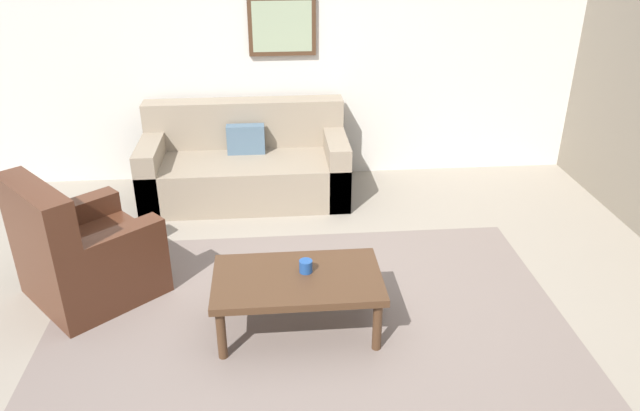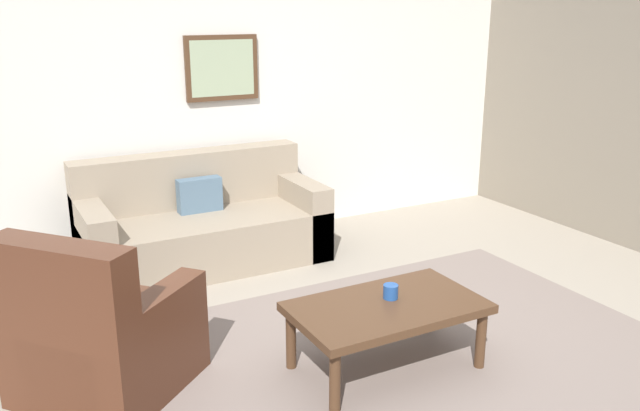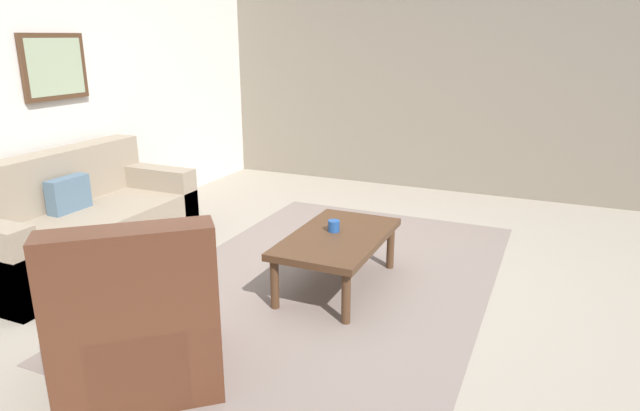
# 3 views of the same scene
# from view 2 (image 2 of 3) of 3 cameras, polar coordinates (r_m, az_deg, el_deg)

# --- Properties ---
(ground_plane) EXTENTS (8.00, 8.00, 0.00)m
(ground_plane) POSITION_cam_2_polar(r_m,az_deg,el_deg) (4.17, 5.66, -12.78)
(ground_plane) COLOR gray
(rear_partition) EXTENTS (6.00, 0.12, 2.80)m
(rear_partition) POSITION_cam_2_polar(r_m,az_deg,el_deg) (5.99, -8.10, 10.35)
(rear_partition) COLOR silver
(rear_partition) RESTS_ON ground_plane
(area_rug) EXTENTS (3.55, 2.35, 0.01)m
(area_rug) POSITION_cam_2_polar(r_m,az_deg,el_deg) (4.16, 5.66, -12.73)
(area_rug) COLOR slate
(area_rug) RESTS_ON ground_plane
(couch_main) EXTENTS (1.94, 0.91, 0.88)m
(couch_main) POSITION_cam_2_polar(r_m,az_deg,el_deg) (5.61, -10.23, -1.73)
(couch_main) COLOR gray
(couch_main) RESTS_ON ground_plane
(armchair_leather) EXTENTS (1.13, 1.13, 0.95)m
(armchair_leather) POSITION_cam_2_polar(r_m,az_deg,el_deg) (3.85, -18.49, -11.06)
(armchair_leather) COLOR #4C2819
(armchair_leather) RESTS_ON ground_plane
(coffee_table) EXTENTS (1.10, 0.64, 0.41)m
(coffee_table) POSITION_cam_2_polar(r_m,az_deg,el_deg) (3.89, 5.75, -9.06)
(coffee_table) COLOR #472D1C
(coffee_table) RESTS_ON ground_plane
(cup) EXTENTS (0.09, 0.09, 0.08)m
(cup) POSITION_cam_2_polar(r_m,az_deg,el_deg) (3.92, 6.08, -7.35)
(cup) COLOR #1E478C
(cup) RESTS_ON coffee_table
(framed_artwork) EXTENTS (0.65, 0.04, 0.55)m
(framed_artwork) POSITION_cam_2_polar(r_m,az_deg,el_deg) (5.88, -8.41, 11.59)
(framed_artwork) COLOR #472D1C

